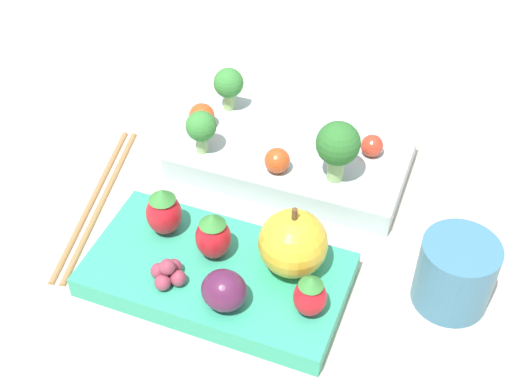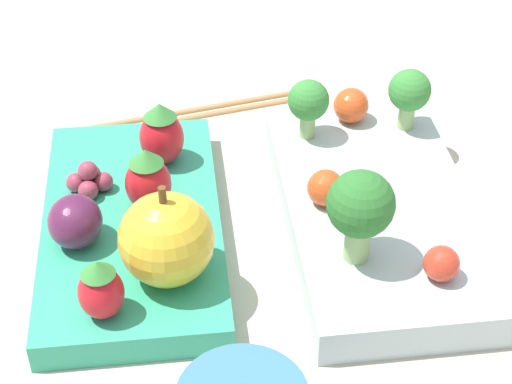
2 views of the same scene
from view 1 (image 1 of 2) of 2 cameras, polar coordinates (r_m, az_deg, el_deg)
The scene contains 17 objects.
ground_plane at distance 0.67m, azimuth 0.03°, elevation -2.34°, with size 4.00×4.00×0.00m, color #BCB29E.
bento_box_savoury at distance 0.72m, azimuth 2.60°, elevation 2.83°, with size 0.24×0.14×0.03m.
bento_box_fruit at distance 0.61m, azimuth -3.07°, elevation -6.63°, with size 0.23×0.13×0.02m.
broccoli_floret_0 at distance 0.65m, azimuth 6.58°, elevation 3.72°, with size 0.04×0.04×0.06m.
broccoli_floret_1 at distance 0.74m, azimuth -2.21°, elevation 8.60°, with size 0.03×0.03×0.05m.
broccoli_floret_2 at distance 0.69m, azimuth -4.41°, elevation 5.16°, with size 0.03×0.03×0.05m.
cherry_tomato_0 at distance 0.67m, azimuth 1.35°, elevation 2.64°, with size 0.02×0.02×0.02m.
cherry_tomato_1 at distance 0.70m, azimuth 9.26°, elevation 3.67°, with size 0.02×0.02×0.02m.
cherry_tomato_2 at distance 0.73m, azimuth -4.36°, elevation 6.08°, with size 0.03×0.03×0.03m.
apple at distance 0.58m, azimuth 2.98°, elevation -4.13°, with size 0.06×0.06×0.07m.
strawberry_0 at distance 0.62m, azimuth -7.40°, elevation -1.54°, with size 0.03×0.03×0.05m.
strawberry_1 at distance 0.56m, azimuth 4.35°, elevation -8.23°, with size 0.03×0.03×0.04m.
strawberry_2 at distance 0.60m, azimuth -3.45°, elevation -3.50°, with size 0.03×0.03×0.05m.
plum at distance 0.57m, azimuth -2.57°, elevation -7.87°, with size 0.04×0.03×0.03m.
grape_cluster at distance 0.59m, azimuth -7.04°, elevation -6.46°, with size 0.03×0.03×0.02m.
drinking_cup at distance 0.60m, azimuth 15.65°, elevation -6.30°, with size 0.06×0.06×0.06m.
chopsticks_pair at distance 0.70m, azimuth -12.62°, elevation -0.60°, with size 0.07×0.21×0.01m.
Camera 1 is at (0.19, -0.43, 0.48)m, focal length 50.00 mm.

